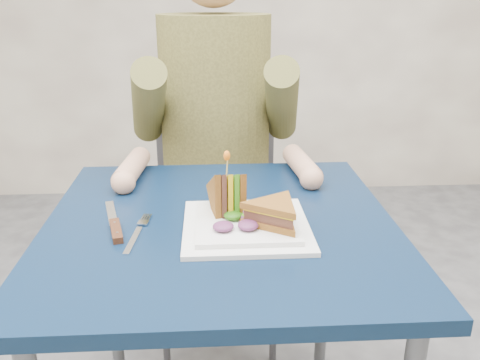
{
  "coord_description": "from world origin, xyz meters",
  "views": [
    {
      "loc": [
        -0.02,
        -0.99,
        1.2
      ],
      "look_at": [
        0.04,
        0.01,
        0.82
      ],
      "focal_mm": 38.0,
      "sensor_mm": 36.0,
      "label": 1
    }
  ],
  "objects": [
    {
      "name": "onion_ring",
      "position": [
        0.07,
        -0.04,
        0.77
      ],
      "size": [
        0.04,
        0.04,
        0.02
      ],
      "primitive_type": "torus",
      "rotation": [
        0.44,
        0.0,
        0.0
      ],
      "color": "#9E4C7A",
      "rests_on": "plate"
    },
    {
      "name": "toothpick",
      "position": [
        0.02,
        0.0,
        0.85
      ],
      "size": [
        0.01,
        0.01,
        0.06
      ],
      "primitive_type": "cylinder",
      "rotation": [
        0.14,
        0.07,
        0.0
      ],
      "color": "tan",
      "rests_on": "sandwich_upright"
    },
    {
      "name": "plate",
      "position": [
        0.05,
        -0.04,
        0.74
      ],
      "size": [
        0.26,
        0.26,
        0.02
      ],
      "color": "white",
      "rests_on": "table"
    },
    {
      "name": "sandwich_flat",
      "position": [
        0.11,
        -0.07,
        0.78
      ],
      "size": [
        0.19,
        0.19,
        0.05
      ],
      "color": "brown",
      "rests_on": "plate"
    },
    {
      "name": "lettuce_spill",
      "position": [
        0.06,
        -0.03,
        0.76
      ],
      "size": [
        0.15,
        0.13,
        0.02
      ],
      "primitive_type": null,
      "color": "#337A14",
      "rests_on": "plate"
    },
    {
      "name": "knife",
      "position": [
        -0.22,
        -0.03,
        0.74
      ],
      "size": [
        0.07,
        0.22,
        0.02
      ],
      "color": "silver",
      "rests_on": "table"
    },
    {
      "name": "fork",
      "position": [
        -0.17,
        -0.06,
        0.73
      ],
      "size": [
        0.04,
        0.18,
        0.01
      ],
      "color": "silver",
      "rests_on": "table"
    },
    {
      "name": "sandwich_upright",
      "position": [
        0.02,
        0.0,
        0.78
      ],
      "size": [
        0.09,
        0.15,
        0.15
      ],
      "color": "brown",
      "rests_on": "plate"
    },
    {
      "name": "toothpick_frill",
      "position": [
        0.02,
        0.0,
        0.88
      ],
      "size": [
        0.01,
        0.01,
        0.02
      ],
      "primitive_type": "ellipsoid",
      "color": "orange",
      "rests_on": "sandwich_upright"
    },
    {
      "name": "diner",
      "position": [
        -0.0,
        0.55,
        0.91
      ],
      "size": [
        0.54,
        0.59,
        0.74
      ],
      "color": "brown",
      "rests_on": "chair"
    },
    {
      "name": "table",
      "position": [
        0.0,
        0.0,
        0.65
      ],
      "size": [
        0.75,
        0.75,
        0.73
      ],
      "color": "black",
      "rests_on": "ground"
    },
    {
      "name": "chair",
      "position": [
        0.0,
        0.66,
        0.54
      ],
      "size": [
        0.42,
        0.4,
        0.93
      ],
      "color": "#47474C",
      "rests_on": "ground"
    }
  ]
}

